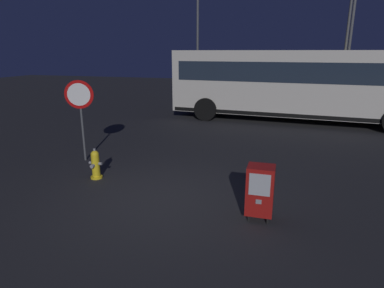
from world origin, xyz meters
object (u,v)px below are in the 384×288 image
Objects in this scene: street_light_far_right at (348,31)px; stop_sign at (80,104)px; bus_far at (371,76)px; bus_near at (297,82)px; street_light_near_right at (352,23)px; street_light_far_left at (198,27)px; newspaper_box_primary at (260,190)px; fire_hydrant at (96,164)px.

stop_sign is at bearing -122.93° from street_light_far_right.
stop_sign is at bearing -125.13° from bus_far.
street_light_near_right is at bearing 55.36° from bus_near.
street_light_far_left is (-0.13, 12.37, 2.76)m from stop_sign.
street_light_far_right is (0.18, 2.36, -0.23)m from street_light_near_right.
newspaper_box_primary is 14.53m from bus_far.
fire_hydrant is 4.06m from newspaper_box_primary.
street_light_far_right is at bearing 57.07° from stop_sign.
bus_near reaches higher than newspaper_box_primary.
bus_near is 1.40× the size of street_light_far_left.
bus_far is at bearing -3.68° from street_light_far_left.
bus_near is at bearing -128.24° from street_light_near_right.
bus_far is 1.54× the size of street_light_far_right.
bus_near is at bearing -41.10° from street_light_far_left.
street_light_near_right is (2.33, 2.96, 2.53)m from bus_near.
stop_sign is 0.21× the size of bus_far.
fire_hydrant is 15.42m from bus_far.
fire_hydrant is at bearing -84.99° from street_light_far_left.
bus_near is at bearing 61.24° from fire_hydrant.
fire_hydrant is 1.97m from stop_sign.
bus_near is 6.32m from street_light_far_right.
street_light_far_left is (-1.18, 13.47, 4.01)m from fire_hydrant.
street_light_near_right reaches higher than bus_near.
fire_hydrant is 14.10m from street_light_far_left.
street_light_near_right is at bearing 76.28° from newspaper_box_primary.
stop_sign reaches higher than newspaper_box_primary.
stop_sign is (-1.05, 1.10, 1.25)m from fire_hydrant.
stop_sign is 15.24m from street_light_far_right.
street_light_near_right reaches higher than bus_far.
stop_sign is at bearing -124.17° from bus_near.
bus_near is 1.00× the size of bus_far.
street_light_far_right is at bearing 77.75° from newspaper_box_primary.
newspaper_box_primary reaches higher than fire_hydrant.
bus_near is at bearing 52.23° from stop_sign.
bus_far is at bearing 45.28° from street_light_near_right.
bus_far is 1.45× the size of street_light_near_right.
street_light_near_right reaches higher than newspaper_box_primary.
street_light_far_left is at bearing -178.21° from street_light_far_right.
stop_sign is 0.21× the size of bus_near.
bus_far is at bearing 51.15° from stop_sign.
newspaper_box_primary is at bearing -70.39° from street_light_far_left.
bus_near is (0.67, 9.33, 1.14)m from newspaper_box_primary.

